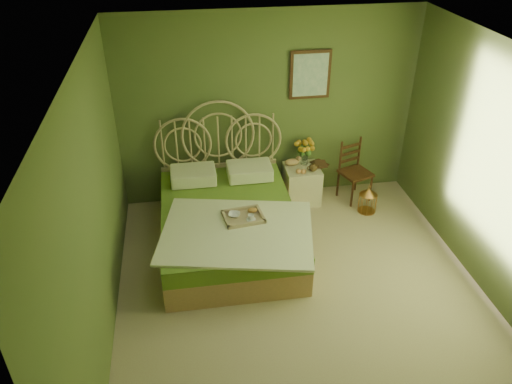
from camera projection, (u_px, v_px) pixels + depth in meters
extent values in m
plane|color=tan|center=(304.00, 299.00, 5.43)|extent=(4.50, 4.50, 0.00)
plane|color=silver|center=(320.00, 64.00, 4.06)|extent=(4.50, 4.50, 0.00)
plane|color=#586434|center=(268.00, 109.00, 6.64)|extent=(4.00, 0.00, 4.00)
plane|color=#586434|center=(94.00, 217.00, 4.48)|extent=(0.00, 4.50, 4.50)
plane|color=#586434|center=(504.00, 182.00, 5.01)|extent=(0.00, 4.50, 4.50)
cube|color=black|center=(310.00, 75.00, 6.45)|extent=(0.54, 0.03, 0.64)
cube|color=silver|center=(310.00, 75.00, 6.44)|extent=(0.46, 0.01, 0.56)
cube|color=tan|center=(229.00, 235.00, 6.16)|extent=(1.59, 2.12, 0.32)
cube|color=#59832B|center=(228.00, 217.00, 6.02)|extent=(1.59, 2.12, 0.21)
cube|color=white|center=(237.00, 232.00, 5.57)|extent=(1.89, 1.59, 0.03)
cube|color=white|center=(193.00, 175.00, 6.49)|extent=(0.58, 0.42, 0.17)
cube|color=white|center=(250.00, 171.00, 6.59)|extent=(0.58, 0.42, 0.17)
cube|color=tan|center=(243.00, 219.00, 5.77)|extent=(0.49, 0.41, 0.04)
ellipsoid|color=#B77A38|center=(252.00, 210.00, 5.84)|extent=(0.12, 0.07, 0.05)
cube|color=beige|center=(302.00, 184.00, 7.01)|extent=(0.47, 0.47, 0.52)
cylinder|color=silver|center=(304.00, 158.00, 6.92)|extent=(0.10, 0.10, 0.18)
ellipsoid|color=tan|center=(292.00, 162.00, 6.91)|extent=(0.21, 0.11, 0.10)
sphere|color=#CA834E|center=(298.00, 171.00, 6.72)|extent=(0.07, 0.07, 0.07)
sphere|color=#CA834E|center=(303.00, 171.00, 6.71)|extent=(0.07, 0.07, 0.07)
cube|color=black|center=(356.00, 173.00, 6.97)|extent=(0.49, 0.49, 0.04)
cylinder|color=black|center=(347.00, 193.00, 6.92)|extent=(0.03, 0.03, 0.41)
cylinder|color=black|center=(369.00, 191.00, 6.96)|extent=(0.03, 0.03, 0.41)
cylinder|color=black|center=(340.00, 181.00, 7.19)|extent=(0.03, 0.03, 0.41)
cylinder|color=black|center=(361.00, 179.00, 7.24)|extent=(0.03, 0.03, 0.41)
cube|color=black|center=(354.00, 153.00, 6.99)|extent=(0.32, 0.14, 0.45)
cylinder|color=#B7773A|center=(366.00, 211.00, 6.89)|extent=(0.24, 0.24, 0.01)
cylinder|color=#B7773A|center=(367.00, 203.00, 6.82)|extent=(0.24, 0.24, 0.27)
cone|color=#B7773A|center=(369.00, 192.00, 6.73)|extent=(0.24, 0.24, 0.10)
imported|color=#381E0F|center=(315.00, 165.00, 6.91)|extent=(0.26, 0.28, 0.02)
imported|color=#472819|center=(315.00, 164.00, 6.90)|extent=(0.17, 0.23, 0.02)
imported|color=white|center=(234.00, 215.00, 5.78)|extent=(0.17, 0.17, 0.03)
imported|color=white|center=(251.00, 217.00, 5.70)|extent=(0.09, 0.09, 0.07)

